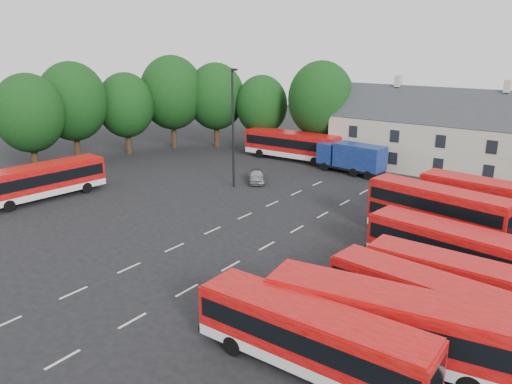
% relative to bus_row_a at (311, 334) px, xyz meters
% --- Properties ---
extents(ground, '(140.00, 140.00, 0.00)m').
position_rel_bus_row_a_xyz_m(ground, '(-14.33, 8.12, -1.79)').
color(ground, black).
rests_on(ground, ground).
extents(lane_markings, '(5.15, 33.80, 0.01)m').
position_rel_bus_row_a_xyz_m(lane_markings, '(-11.83, 10.12, -1.79)').
color(lane_markings, beige).
rests_on(lane_markings, ground).
extents(treeline, '(29.92, 32.59, 12.01)m').
position_rel_bus_row_a_xyz_m(treeline, '(-35.07, 27.48, 4.89)').
color(treeline, black).
rests_on(treeline, ground).
extents(terrace_houses, '(35.70, 7.13, 10.06)m').
position_rel_bus_row_a_xyz_m(terrace_houses, '(-0.33, 38.12, 2.07)').
color(terrace_houses, beige).
rests_on(terrace_houses, ground).
extents(bus_row_a, '(10.56, 2.48, 2.98)m').
position_rel_bus_row_a_xyz_m(bus_row_a, '(0.00, 0.00, 0.00)').
color(bus_row_a, silver).
rests_on(bus_row_a, ground).
extents(bus_row_b, '(11.45, 4.15, 3.17)m').
position_rel_bus_row_a_xyz_m(bus_row_b, '(2.28, 2.89, 0.11)').
color(bus_row_b, silver).
rests_on(bus_row_b, ground).
extents(bus_row_c, '(10.15, 3.33, 2.82)m').
position_rel_bus_row_a_xyz_m(bus_row_c, '(2.95, 6.22, -0.10)').
color(bus_row_c, silver).
rests_on(bus_row_c, ground).
extents(bus_row_d, '(9.78, 2.44, 2.76)m').
position_rel_bus_row_a_xyz_m(bus_row_d, '(3.64, 9.20, -0.14)').
color(bus_row_d, silver).
rests_on(bus_row_d, ground).
extents(bus_row_e, '(11.22, 3.94, 3.11)m').
position_rel_bus_row_a_xyz_m(bus_row_e, '(2.66, 12.89, 0.07)').
color(bus_row_e, silver).
rests_on(bus_row_e, ground).
extents(bus_dd_south, '(10.02, 3.79, 4.01)m').
position_rel_bus_row_a_xyz_m(bus_dd_south, '(-0.09, 17.58, 0.49)').
color(bus_dd_south, silver).
rests_on(bus_dd_south, ground).
extents(bus_dd_north, '(10.38, 3.42, 4.18)m').
position_rel_bus_row_a_xyz_m(bus_dd_north, '(2.79, 20.84, 0.59)').
color(bus_dd_north, silver).
rests_on(bus_dd_north, ground).
extents(bus_west, '(3.57, 11.36, 3.16)m').
position_rel_bus_row_a_xyz_m(bus_west, '(-31.68, 7.06, 0.11)').
color(bus_west, silver).
rests_on(bus_west, ground).
extents(bus_north, '(11.86, 3.06, 3.33)m').
position_rel_bus_row_a_xyz_m(bus_north, '(-21.92, 33.35, 0.21)').
color(bus_north, silver).
rests_on(bus_north, ground).
extents(box_truck, '(7.62, 3.15, 3.24)m').
position_rel_bus_row_a_xyz_m(box_truck, '(-13.38, 31.75, 0.03)').
color(box_truck, black).
rests_on(box_truck, ground).
extents(silver_car, '(3.58, 4.03, 1.32)m').
position_rel_bus_row_a_xyz_m(silver_car, '(-19.57, 22.96, -1.13)').
color(silver_car, '#A0A2A7').
rests_on(silver_car, ground).
extents(lamppost, '(0.78, 0.47, 11.29)m').
position_rel_bus_row_a_xyz_m(lamppost, '(-20.36, 20.28, 4.23)').
color(lamppost, black).
rests_on(lamppost, ground).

